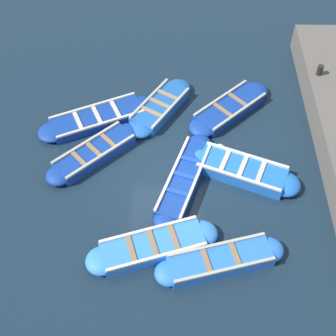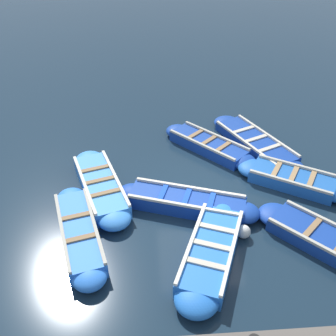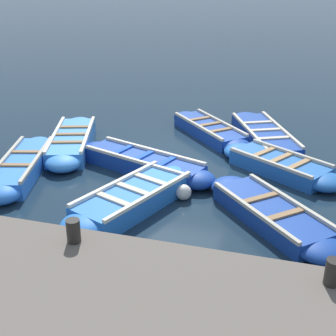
{
  "view_description": "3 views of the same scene",
  "coord_description": "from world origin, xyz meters",
  "px_view_note": "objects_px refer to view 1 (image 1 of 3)",
  "views": [
    {
      "loc": [
        -0.2,
        9.03,
        11.31
      ],
      "look_at": [
        -0.05,
        0.18,
        0.33
      ],
      "focal_mm": 50.0,
      "sensor_mm": 36.0,
      "label": 1
    },
    {
      "loc": [
        -8.38,
        1.56,
        6.89
      ],
      "look_at": [
        0.58,
        0.92,
        0.54
      ],
      "focal_mm": 42.0,
      "sensor_mm": 36.0,
      "label": 2
    },
    {
      "loc": [
        -10.19,
        -2.83,
        4.64
      ],
      "look_at": [
        -0.75,
        -0.15,
        0.25
      ],
      "focal_mm": 50.0,
      "sensor_mm": 36.0,
      "label": 3
    }
  ],
  "objects_px": {
    "boat_drifting": "(242,171)",
    "boat_bow_out": "(230,108)",
    "boat_centre": "(153,247)",
    "boat_end_of_row": "(184,180)",
    "bollard_north": "(320,70)",
    "boat_outer_left": "(220,261)",
    "boat_inner_gap": "(160,107)",
    "boat_mid_row": "(98,118)",
    "boat_far_corner": "(94,153)",
    "buoy_orange_near": "(220,149)"
  },
  "relations": [
    {
      "from": "buoy_orange_near",
      "to": "boat_inner_gap",
      "type": "bearing_deg",
      "value": -43.61
    },
    {
      "from": "boat_far_corner",
      "to": "boat_drifting",
      "type": "xyz_separation_m",
      "value": [
        -4.57,
        0.65,
        0.03
      ]
    },
    {
      "from": "boat_end_of_row",
      "to": "bollard_north",
      "type": "height_order",
      "value": "bollard_north"
    },
    {
      "from": "boat_outer_left",
      "to": "boat_drifting",
      "type": "bearing_deg",
      "value": -105.05
    },
    {
      "from": "boat_bow_out",
      "to": "boat_far_corner",
      "type": "bearing_deg",
      "value": 25.42
    },
    {
      "from": "boat_bow_out",
      "to": "bollard_north",
      "type": "distance_m",
      "value": 3.27
    },
    {
      "from": "boat_mid_row",
      "to": "boat_drifting",
      "type": "distance_m",
      "value": 5.15
    },
    {
      "from": "boat_drifting",
      "to": "boat_bow_out",
      "type": "bearing_deg",
      "value": -86.25
    },
    {
      "from": "boat_bow_out",
      "to": "boat_centre",
      "type": "height_order",
      "value": "boat_centre"
    },
    {
      "from": "boat_mid_row",
      "to": "boat_inner_gap",
      "type": "relative_size",
      "value": 1.27
    },
    {
      "from": "boat_inner_gap",
      "to": "boat_mid_row",
      "type": "bearing_deg",
      "value": 14.62
    },
    {
      "from": "boat_outer_left",
      "to": "buoy_orange_near",
      "type": "bearing_deg",
      "value": -92.99
    },
    {
      "from": "boat_end_of_row",
      "to": "boat_drifting",
      "type": "xyz_separation_m",
      "value": [
        -1.76,
        -0.37,
        0.01
      ]
    },
    {
      "from": "boat_drifting",
      "to": "buoy_orange_near",
      "type": "bearing_deg",
      "value": -55.44
    },
    {
      "from": "boat_bow_out",
      "to": "bollard_north",
      "type": "height_order",
      "value": "bollard_north"
    },
    {
      "from": "boat_bow_out",
      "to": "buoy_orange_near",
      "type": "bearing_deg",
      "value": 76.73
    },
    {
      "from": "boat_drifting",
      "to": "boat_inner_gap",
      "type": "bearing_deg",
      "value": -47.0
    },
    {
      "from": "boat_far_corner",
      "to": "boat_drifting",
      "type": "relative_size",
      "value": 0.83
    },
    {
      "from": "boat_bow_out",
      "to": "boat_outer_left",
      "type": "height_order",
      "value": "boat_outer_left"
    },
    {
      "from": "boat_drifting",
      "to": "buoy_orange_near",
      "type": "distance_m",
      "value": 1.09
    },
    {
      "from": "boat_bow_out",
      "to": "boat_centre",
      "type": "xyz_separation_m",
      "value": [
        2.43,
        5.41,
        0.03
      ]
    },
    {
      "from": "boat_inner_gap",
      "to": "buoy_orange_near",
      "type": "bearing_deg",
      "value": 136.39
    },
    {
      "from": "boat_centre",
      "to": "boat_far_corner",
      "type": "distance_m",
      "value": 3.86
    },
    {
      "from": "boat_mid_row",
      "to": "boat_drifting",
      "type": "bearing_deg",
      "value": 154.56
    },
    {
      "from": "boat_centre",
      "to": "bollard_north",
      "type": "xyz_separation_m",
      "value": [
        -5.42,
        -6.3,
        0.93
      ]
    },
    {
      "from": "boat_inner_gap",
      "to": "boat_drifting",
      "type": "bearing_deg",
      "value": 133.0
    },
    {
      "from": "boat_drifting",
      "to": "buoy_orange_near",
      "type": "relative_size",
      "value": 11.01
    },
    {
      "from": "boat_bow_out",
      "to": "bollard_north",
      "type": "relative_size",
      "value": 9.13
    },
    {
      "from": "boat_end_of_row",
      "to": "boat_outer_left",
      "type": "xyz_separation_m",
      "value": [
        -0.93,
        2.69,
        0.0
      ]
    },
    {
      "from": "boat_bow_out",
      "to": "boat_inner_gap",
      "type": "xyz_separation_m",
      "value": [
        2.39,
        -0.01,
        0.01
      ]
    },
    {
      "from": "boat_bow_out",
      "to": "boat_mid_row",
      "type": "distance_m",
      "value": 4.5
    },
    {
      "from": "boat_centre",
      "to": "buoy_orange_near",
      "type": "bearing_deg",
      "value": -119.2
    },
    {
      "from": "boat_bow_out",
      "to": "boat_mid_row",
      "type": "bearing_deg",
      "value": 6.76
    },
    {
      "from": "boat_mid_row",
      "to": "boat_centre",
      "type": "height_order",
      "value": "boat_centre"
    },
    {
      "from": "boat_mid_row",
      "to": "boat_far_corner",
      "type": "xyz_separation_m",
      "value": [
        -0.08,
        1.56,
        0.02
      ]
    },
    {
      "from": "boat_drifting",
      "to": "bollard_north",
      "type": "height_order",
      "value": "bollard_north"
    },
    {
      "from": "boat_inner_gap",
      "to": "bollard_north",
      "type": "bearing_deg",
      "value": -170.73
    },
    {
      "from": "boat_bow_out",
      "to": "boat_far_corner",
      "type": "relative_size",
      "value": 1.04
    },
    {
      "from": "boat_outer_left",
      "to": "boat_inner_gap",
      "type": "relative_size",
      "value": 1.13
    },
    {
      "from": "bollard_north",
      "to": "buoy_orange_near",
      "type": "bearing_deg",
      "value": 38.61
    },
    {
      "from": "buoy_orange_near",
      "to": "bollard_north",
      "type": "bearing_deg",
      "value": -141.39
    },
    {
      "from": "boat_bow_out",
      "to": "buoy_orange_near",
      "type": "relative_size",
      "value": 9.52
    },
    {
      "from": "boat_drifting",
      "to": "boat_mid_row",
      "type": "bearing_deg",
      "value": -25.44
    },
    {
      "from": "boat_centre",
      "to": "boat_far_corner",
      "type": "height_order",
      "value": "boat_centre"
    },
    {
      "from": "boat_mid_row",
      "to": "boat_far_corner",
      "type": "bearing_deg",
      "value": 92.83
    },
    {
      "from": "boat_centre",
      "to": "buoy_orange_near",
      "type": "distance_m",
      "value": 4.08
    },
    {
      "from": "boat_far_corner",
      "to": "boat_inner_gap",
      "type": "xyz_separation_m",
      "value": [
        -2.0,
        -2.1,
        0.01
      ]
    },
    {
      "from": "boat_far_corner",
      "to": "bollard_north",
      "type": "bearing_deg",
      "value": -158.04
    },
    {
      "from": "boat_end_of_row",
      "to": "boat_centre",
      "type": "bearing_deg",
      "value": 69.69
    },
    {
      "from": "boat_bow_out",
      "to": "boat_outer_left",
      "type": "bearing_deg",
      "value": 83.68
    }
  ]
}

